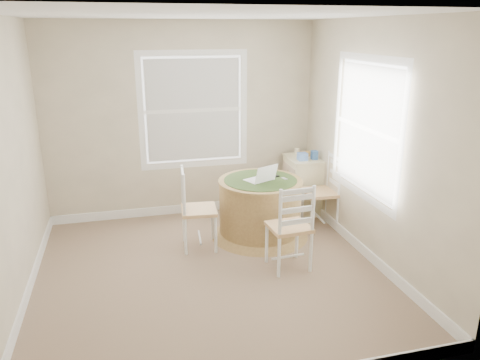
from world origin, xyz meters
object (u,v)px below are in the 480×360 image
object	(u,v)px
chair_left	(199,210)
corner_chest	(302,185)
chair_right	(321,192)
laptop	(261,178)
chair_near	(289,227)
round_table	(260,206)

from	to	relation	value
chair_left	corner_chest	distance (m)	1.78
chair_right	corner_chest	world-z (taller)	chair_right
laptop	chair_right	bearing A→B (deg)	163.20
corner_chest	chair_near	bearing A→B (deg)	-115.37
round_table	corner_chest	world-z (taller)	corner_chest
chair_right	corner_chest	xyz separation A→B (m)	(-0.03, 0.56, -0.08)
chair_near	laptop	size ratio (longest dim) A/B	2.34
chair_right	corner_chest	size ratio (longest dim) A/B	1.20
chair_near	corner_chest	xyz separation A→B (m)	(0.75, 1.51, -0.08)
chair_right	round_table	bearing A→B (deg)	-81.75
round_table	corner_chest	size ratio (longest dim) A/B	1.52
round_table	chair_near	xyz separation A→B (m)	(0.06, -0.86, 0.07)
chair_near	laptop	xyz separation A→B (m)	(-0.07, 0.83, 0.29)
round_table	chair_left	xyz separation A→B (m)	(-0.79, -0.14, 0.07)
round_table	corner_chest	bearing A→B (deg)	23.27
chair_near	corner_chest	bearing A→B (deg)	-120.63
chair_left	corner_chest	bearing A→B (deg)	-58.40
chair_right	chair_near	bearing A→B (deg)	-37.01
chair_left	laptop	bearing A→B (deg)	-76.81
laptop	corner_chest	size ratio (longest dim) A/B	0.51
chair_left	laptop	distance (m)	0.84
round_table	laptop	distance (m)	0.36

